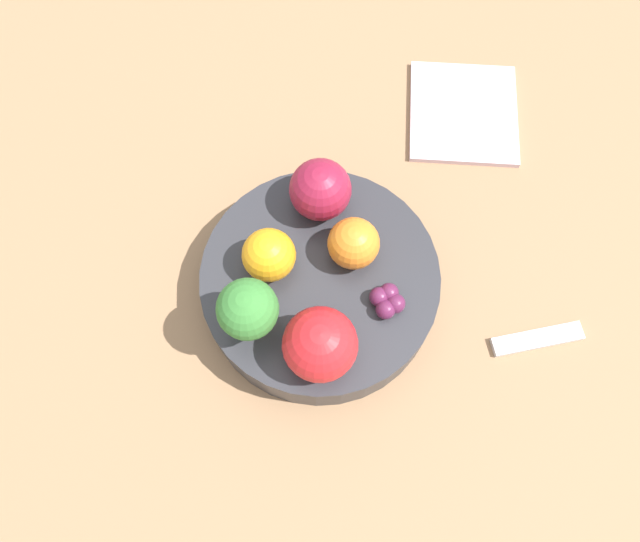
{
  "coord_description": "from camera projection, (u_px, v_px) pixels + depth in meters",
  "views": [
    {
      "loc": [
        -0.08,
        0.17,
        0.55
      ],
      "look_at": [
        0.0,
        0.0,
        0.07
      ],
      "focal_mm": 35.0,
      "sensor_mm": 36.0,
      "label": 1
    }
  ],
  "objects": [
    {
      "name": "apple_red",
      "position": [
        320.0,
        344.0,
        0.46
      ],
      "size": [
        0.06,
        0.06,
        0.06
      ],
      "color": "red",
      "rests_on": "bowl"
    },
    {
      "name": "spoon",
      "position": [
        537.0,
        339.0,
        0.54
      ],
      "size": [
        0.07,
        0.06,
        0.01
      ],
      "color": "silver",
      "rests_on": "table_surface"
    },
    {
      "name": "grape_cluster",
      "position": [
        387.0,
        302.0,
        0.5
      ],
      "size": [
        0.03,
        0.03,
        0.02
      ],
      "color": "#5B1E42",
      "rests_on": "bowl"
    },
    {
      "name": "orange_front",
      "position": [
        354.0,
        243.0,
        0.5
      ],
      "size": [
        0.04,
        0.04,
        0.04
      ],
      "color": "orange",
      "rests_on": "bowl"
    },
    {
      "name": "table_surface",
      "position": [
        320.0,
        296.0,
        0.57
      ],
      "size": [
        1.2,
        1.2,
        0.02
      ],
      "color": "#936D4C",
      "rests_on": "ground_plane"
    },
    {
      "name": "orange_back",
      "position": [
        269.0,
        255.0,
        0.5
      ],
      "size": [
        0.04,
        0.04,
        0.04
      ],
      "color": "orange",
      "rests_on": "bowl"
    },
    {
      "name": "napkin",
      "position": [
        463.0,
        113.0,
        0.62
      ],
      "size": [
        0.14,
        0.15,
        0.01
      ],
      "color": "beige",
      "rests_on": "table_surface"
    },
    {
      "name": "apple_green",
      "position": [
        320.0,
        190.0,
        0.52
      ],
      "size": [
        0.05,
        0.05,
        0.05
      ],
      "color": "maroon",
      "rests_on": "bowl"
    },
    {
      "name": "bowl",
      "position": [
        320.0,
        284.0,
        0.54
      ],
      "size": [
        0.2,
        0.2,
        0.04
      ],
      "color": "#2D2D33",
      "rests_on": "table_surface"
    },
    {
      "name": "ground_plane",
      "position": [
        320.0,
        300.0,
        0.57
      ],
      "size": [
        6.0,
        6.0,
        0.0
      ],
      "primitive_type": "plane",
      "color": "gray"
    },
    {
      "name": "broccoli",
      "position": [
        248.0,
        310.0,
        0.46
      ],
      "size": [
        0.05,
        0.05,
        0.07
      ],
      "color": "#8CB76B",
      "rests_on": "bowl"
    }
  ]
}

